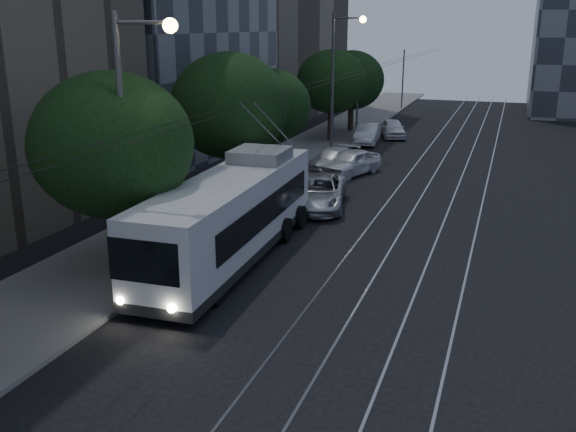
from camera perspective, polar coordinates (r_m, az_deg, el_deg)
The scene contains 17 objects.
ground at distance 19.82m, azimuth 0.61°, elevation -8.46°, with size 120.00×120.00×0.00m, color black.
sidewalk at distance 40.18m, azimuth -0.35°, elevation 4.68°, with size 5.00×90.00×0.15m, color gray.
tram_rails at distance 38.08m, azimuth 13.99°, elevation 3.41°, with size 4.52×90.00×0.02m.
overhead_wires at distance 38.84m, azimuth 3.20°, elevation 9.32°, with size 2.23×90.00×6.00m.
trolleybus at distance 23.66m, azimuth -4.96°, elevation 0.08°, with size 2.93×12.32×5.63m.
pickup_silver at distance 30.56m, azimuth 2.67°, elevation 2.12°, with size 2.50×5.42×1.51m, color #BABDC3.
car_white_a at distance 37.48m, azimuth 5.64°, elevation 4.75°, with size 1.73×4.31×1.47m, color silver.
car_white_b at distance 38.80m, azimuth 3.95°, elevation 5.04°, with size 1.76×4.32×1.25m, color silver.
car_white_c at distance 47.70m, azimuth 7.07°, elevation 7.25°, with size 1.52×4.35×1.43m, color silver.
car_white_d at distance 50.70m, azimuth 9.29°, elevation 7.69°, with size 1.65×4.10×1.40m, color white.
tree_1 at distance 22.65m, azimuth -15.36°, elevation 6.10°, with size 5.53×5.53×6.99m.
tree_2 at distance 30.92m, azimuth -5.23°, elevation 9.71°, with size 5.58×5.58×7.23m.
tree_3 at distance 35.83m, azimuth -1.67°, elevation 9.72°, with size 4.59×4.59×6.17m.
tree_4 at distance 47.71m, azimuth 3.88°, elevation 11.83°, with size 5.08×5.08×6.73m.
tree_5 at distance 52.61m, azimuth 5.68°, elevation 11.92°, with size 5.19×5.19×6.49m.
streetlamp_near at distance 20.51m, azimuth -13.56°, elevation 7.70°, with size 2.17×0.44×8.82m.
streetlamp_far at distance 43.36m, azimuth 4.52°, elevation 12.86°, with size 2.25×0.44×9.19m.
Camera 1 is at (5.75, -17.00, 8.41)m, focal length 40.00 mm.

